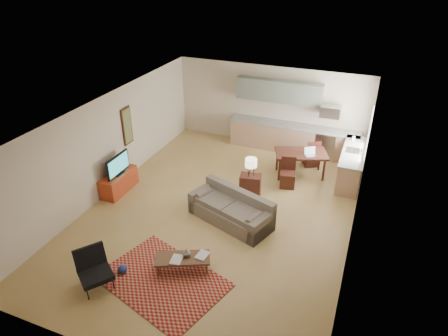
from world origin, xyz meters
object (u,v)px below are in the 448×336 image
at_px(console_table, 250,186).
at_px(dining_table, 300,164).
at_px(tv_credenza, 119,182).
at_px(armchair, 95,271).
at_px(sofa, 231,208).
at_px(coffee_table, 183,264).

relative_size(console_table, dining_table, 0.44).
distance_m(tv_credenza, console_table, 3.65).
xyz_separation_m(armchair, tv_credenza, (-1.68, 3.22, -0.13)).
bearing_deg(sofa, dining_table, 89.04).
xyz_separation_m(tv_credenza, console_table, (3.48, 1.09, 0.05)).
xyz_separation_m(coffee_table, dining_table, (1.41, 4.90, 0.20)).
bearing_deg(dining_table, sofa, -131.63).
xyz_separation_m(sofa, console_table, (0.09, 1.26, -0.06)).
relative_size(coffee_table, tv_credenza, 0.95).
relative_size(sofa, tv_credenza, 1.82).
bearing_deg(armchair, coffee_table, -16.17).
height_order(coffee_table, dining_table, dining_table).
distance_m(sofa, console_table, 1.26).
distance_m(armchair, dining_table, 6.59).
bearing_deg(dining_table, tv_credenza, -169.56).
xyz_separation_m(coffee_table, tv_credenza, (-3.07, 2.16, 0.11)).
distance_m(coffee_table, armchair, 1.77).
bearing_deg(coffee_table, sofa, 55.95).
height_order(sofa, dining_table, sofa).
bearing_deg(sofa, tv_credenza, -163.19).
bearing_deg(sofa, coffee_table, -79.46).
relative_size(coffee_table, dining_table, 0.78).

